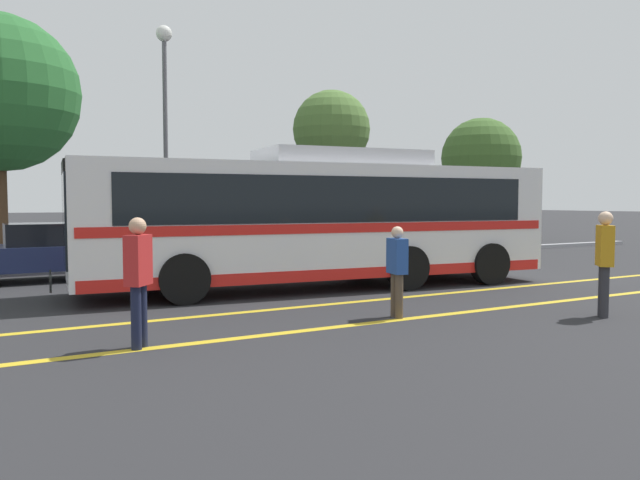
{
  "coord_description": "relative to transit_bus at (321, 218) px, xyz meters",
  "views": [
    {
      "loc": [
        -6.97,
        -12.95,
        1.99
      ],
      "look_at": [
        0.1,
        -0.41,
        1.1
      ],
      "focal_mm": 35.0,
      "sensor_mm": 36.0,
      "label": 1
    }
  ],
  "objects": [
    {
      "name": "lane_strip_0",
      "position": [
        -0.02,
        -2.2,
        -1.61
      ],
      "size": [
        30.91,
        0.2,
        0.01
      ],
      "primitive_type": "cube",
      "rotation": [
        0.0,
        0.0,
        1.57
      ],
      "color": "gold",
      "rests_on": "ground_plane"
    },
    {
      "name": "ground_plane",
      "position": [
        -0.11,
        0.41,
        -1.62
      ],
      "size": [
        220.0,
        220.0,
        0.0
      ],
      "primitive_type": "plane",
      "color": "#262628"
    },
    {
      "name": "pedestrian_1",
      "position": [
        -5.12,
        -4.06,
        -0.6
      ],
      "size": [
        0.44,
        0.46,
        1.78
      ],
      "rotation": [
        0.0,
        0.0,
        4.01
      ],
      "color": "#191E38",
      "rests_on": "ground_plane"
    },
    {
      "name": "pedestrian_0",
      "position": [
        -0.73,
        -3.95,
        -0.73
      ],
      "size": [
        0.29,
        0.45,
        1.57
      ],
      "rotation": [
        0.0,
        0.0,
        4.53
      ],
      "color": "brown",
      "rests_on": "ground_plane"
    },
    {
      "name": "lane_strip_1",
      "position": [
        -0.02,
        -4.14,
        -1.61
      ],
      "size": [
        30.91,
        0.2,
        0.01
      ],
      "primitive_type": "cube",
      "rotation": [
        0.0,
        0.0,
        1.57
      ],
      "color": "gold",
      "rests_on": "ground_plane"
    },
    {
      "name": "tree_2",
      "position": [
        15.3,
        10.8,
        2.56
      ],
      "size": [
        3.94,
        3.94,
        6.16
      ],
      "color": "#513823",
      "rests_on": "ground_plane"
    },
    {
      "name": "transit_bus",
      "position": [
        0.0,
        0.0,
        0.0
      ],
      "size": [
        11.39,
        3.61,
        3.18
      ],
      "rotation": [
        0.0,
        0.0,
        1.47
      ],
      "color": "silver",
      "rests_on": "ground_plane"
    },
    {
      "name": "tree_1",
      "position": [
        5.2,
        8.36,
        3.13
      ],
      "size": [
        2.99,
        2.99,
        6.27
      ],
      "color": "#513823",
      "rests_on": "ground_plane"
    },
    {
      "name": "parked_car_1",
      "position": [
        -5.59,
        4.48,
        -0.89
      ],
      "size": [
        4.03,
        1.89,
        1.45
      ],
      "rotation": [
        0.0,
        0.0,
        1.56
      ],
      "color": "navy",
      "rests_on": "ground_plane"
    },
    {
      "name": "street_lamp",
      "position": [
        -1.66,
        6.93,
        3.61
      ],
      "size": [
        0.5,
        0.5,
        7.44
      ],
      "color": "#59595E",
      "rests_on": "ground_plane"
    },
    {
      "name": "pedestrian_2",
      "position": [
        2.42,
        -5.65,
        -0.57
      ],
      "size": [
        0.44,
        0.46,
        1.83
      ],
      "rotation": [
        0.0,
        0.0,
        0.85
      ],
      "color": "#2D2D33",
      "rests_on": "ground_plane"
    },
    {
      "name": "curb_strip",
      "position": [
        -0.02,
        5.92,
        -1.54
      ],
      "size": [
        38.91,
        0.36,
        0.15
      ],
      "primitive_type": "cube",
      "color": "#99999E",
      "rests_on": "ground_plane"
    }
  ]
}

